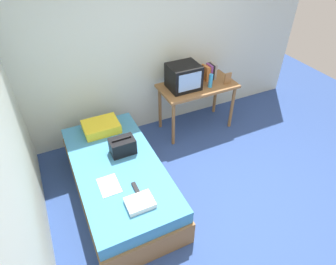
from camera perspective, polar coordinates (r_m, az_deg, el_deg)
ground_plane at (r=3.70m, az=10.58°, el=-14.08°), size 8.00×8.00×0.00m
wall_back at (r=4.32m, az=-2.78°, el=16.68°), size 5.20×0.10×2.60m
wall_left at (r=2.38m, az=-29.26°, el=-10.06°), size 0.10×4.10×2.60m
bed at (r=3.63m, az=-9.61°, el=-9.19°), size 1.00×2.00×0.51m
desk at (r=4.44m, az=5.81°, el=8.23°), size 1.16×0.60×0.78m
tv at (r=4.22m, az=3.10°, el=10.98°), size 0.44×0.39×0.36m
water_bottle at (r=4.31m, az=8.44°, el=10.11°), size 0.06×0.06×0.21m
book_row at (r=4.54m, az=8.15°, el=11.82°), size 0.18×0.17×0.24m
picture_frame at (r=4.45m, az=11.74°, el=10.43°), size 0.11×0.02×0.17m
pillow at (r=3.95m, az=-13.10°, el=1.12°), size 0.47×0.36×0.12m
handbag at (r=3.53m, az=-8.99°, el=-2.66°), size 0.30×0.20×0.22m
magazine at (r=3.24m, az=-11.59°, el=-10.24°), size 0.21×0.29×0.01m
remote_dark at (r=3.16m, az=-6.45°, el=-10.82°), size 0.04×0.16×0.02m
folded_towel at (r=3.01m, az=-5.60°, el=-13.67°), size 0.28×0.22×0.06m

